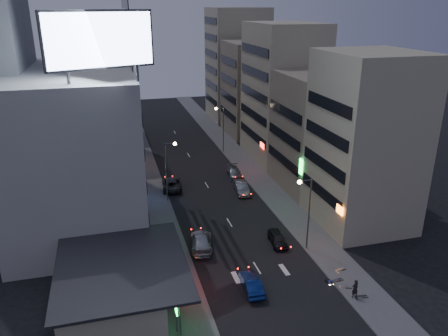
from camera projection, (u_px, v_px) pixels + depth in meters
name	position (u px, v px, depth m)	size (l,w,h in m)	color
ground	(271.00, 292.00, 39.83)	(180.00, 180.00, 0.00)	black
sidewalk_left	(148.00, 180.00, 64.92)	(4.00, 120.00, 0.12)	#4C4C4F
sidewalk_right	(250.00, 170.00, 68.87)	(4.00, 120.00, 0.12)	#4C4C4F
food_court	(113.00, 285.00, 37.51)	(11.00, 13.00, 3.88)	tan
white_building	(75.00, 148.00, 50.53)	(14.00, 24.00, 18.00)	#A3A39E
shophouse_near	(365.00, 142.00, 49.48)	(10.00, 11.00, 20.00)	tan
shophouse_mid	(321.00, 132.00, 60.69)	(11.00, 12.00, 16.00)	gray
shophouse_far	(283.00, 93.00, 71.25)	(10.00, 14.00, 22.00)	tan
far_left_a	(90.00, 97.00, 73.12)	(11.00, 10.00, 20.00)	#A3A39E
far_left_b	(90.00, 97.00, 85.61)	(12.00, 10.00, 15.00)	gray
far_right_a	(255.00, 89.00, 85.63)	(11.00, 12.00, 18.00)	gray
far_right_b	(237.00, 65.00, 97.33)	(12.00, 12.00, 24.00)	tan
billboard	(100.00, 40.00, 38.00)	(9.52, 3.75, 6.20)	#595B60
street_lamp_right_near	(306.00, 204.00, 44.81)	(1.60, 0.44, 8.02)	#595B60
street_lamp_left	(169.00, 163.00, 56.35)	(1.60, 0.44, 8.02)	#595B60
street_lamp_right_far	(221.00, 123.00, 75.51)	(1.60, 0.44, 8.02)	#595B60
parked_car_right_near	(278.00, 239.00, 47.58)	(1.56, 3.88, 1.32)	black
parked_car_right_mid	(241.00, 187.00, 60.56)	(1.61, 4.62, 1.52)	#9A9EA2
parked_car_left	(172.00, 184.00, 61.85)	(2.53, 5.48, 1.52)	#2B2B31
parked_car_right_far	(234.00, 172.00, 66.27)	(1.88, 4.63, 1.34)	gray
road_car_blue	(251.00, 284.00, 39.82)	(1.47, 4.21, 1.39)	navy
road_car_silver	(201.00, 241.00, 46.82)	(2.18, 5.37, 1.56)	#AEB2B7
person	(355.00, 288.00, 38.63)	(0.65, 0.43, 1.79)	black
scooter_black_a	(367.00, 290.00, 39.04)	(1.72, 0.57, 1.05)	black
scooter_silver_a	(352.00, 282.00, 40.22)	(1.66, 0.55, 1.02)	#95979C
scooter_blue	(339.00, 274.00, 41.35)	(1.73, 0.58, 1.06)	navy
scooter_black_b	(342.00, 273.00, 41.51)	(1.70, 0.57, 1.04)	black
scooter_silver_b	(344.00, 263.00, 43.15)	(1.70, 0.57, 1.04)	#9E9FA5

